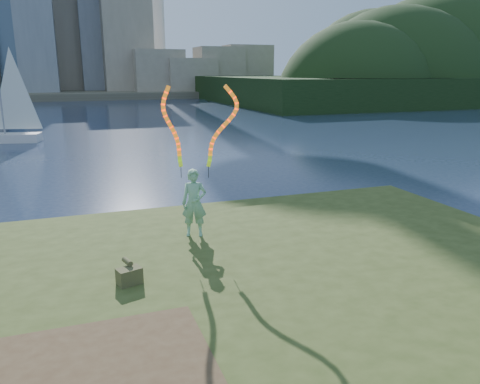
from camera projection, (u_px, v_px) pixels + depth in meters
name	position (u px, v px, depth m)	size (l,w,h in m)	color
ground	(197.00, 300.00, 10.36)	(320.00, 320.00, 0.00)	#1A2741
grassy_knoll	(230.00, 341.00, 8.18)	(20.00, 18.00, 0.80)	#344317
dirt_patch	(101.00, 375.00, 6.52)	(3.20, 3.00, 0.02)	#47331E
far_shore	(81.00, 92.00, 96.76)	(320.00, 40.00, 1.20)	#514C3B
wooded_hill	(433.00, 98.00, 84.41)	(78.00, 50.00, 63.00)	black
woman_with_ribbons	(194.00, 182.00, 11.77)	(1.98, 0.76, 4.11)	#217A3C
canvas_bag	(129.00, 275.00, 9.30)	(0.53, 0.60, 0.44)	#434725
sailboat	(8.00, 124.00, 32.94)	(5.00, 2.47, 7.51)	silver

